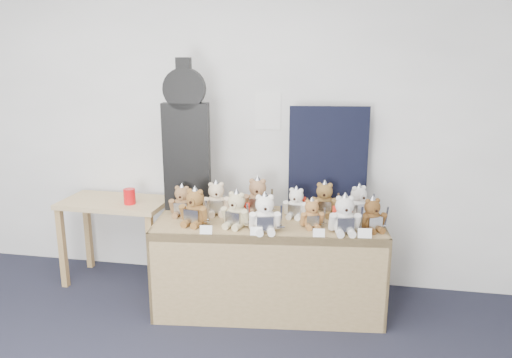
% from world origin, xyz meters
% --- Properties ---
extents(room_shell, '(6.00, 6.00, 6.00)m').
position_xyz_m(room_shell, '(0.87, 2.49, 1.45)').
color(room_shell, silver).
rests_on(room_shell, floor).
extents(display_table, '(1.75, 0.89, 0.70)m').
position_xyz_m(display_table, '(0.98, 1.90, 0.55)').
color(display_table, olive).
rests_on(display_table, floor).
extents(side_table, '(0.88, 0.50, 0.72)m').
position_xyz_m(side_table, '(-0.36, 2.16, 0.60)').
color(side_table, tan).
rests_on(side_table, floor).
extents(guitar_case, '(0.37, 0.15, 1.18)m').
position_xyz_m(guitar_case, '(0.30, 2.12, 1.28)').
color(guitar_case, black).
rests_on(guitar_case, display_table).
extents(navy_board, '(0.61, 0.09, 0.82)m').
position_xyz_m(navy_board, '(1.38, 2.33, 1.11)').
color(navy_board, black).
rests_on(navy_board, display_table).
extents(red_cup, '(0.09, 0.09, 0.13)m').
position_xyz_m(red_cup, '(-0.19, 2.09, 0.79)').
color(red_cup, red).
rests_on(red_cup, side_table).
extents(teddy_front_far_left, '(0.25, 0.22, 0.30)m').
position_xyz_m(teddy_front_far_left, '(0.46, 1.78, 0.82)').
color(teddy_front_far_left, brown).
rests_on(teddy_front_far_left, display_table).
extents(teddy_front_left, '(0.24, 0.22, 0.29)m').
position_xyz_m(teddy_front_left, '(0.77, 1.79, 0.82)').
color(teddy_front_left, '#C6B88C').
rests_on(teddy_front_left, display_table).
extents(teddy_front_centre, '(0.26, 0.23, 0.31)m').
position_xyz_m(teddy_front_centre, '(0.98, 1.72, 0.82)').
color(teddy_front_centre, white).
rests_on(teddy_front_centre, display_table).
extents(teddy_front_right, '(0.20, 0.18, 0.23)m').
position_xyz_m(teddy_front_right, '(1.30, 1.88, 0.80)').
color(teddy_front_right, '#A36F3D').
rests_on(teddy_front_right, display_table).
extents(teddy_front_far_right, '(0.25, 0.22, 0.30)m').
position_xyz_m(teddy_front_far_right, '(1.53, 1.80, 0.82)').
color(teddy_front_far_right, silver).
rests_on(teddy_front_far_right, display_table).
extents(teddy_front_end, '(0.22, 0.21, 0.27)m').
position_xyz_m(teddy_front_end, '(1.72, 1.89, 0.81)').
color(teddy_front_end, brown).
rests_on(teddy_front_end, display_table).
extents(teddy_back_left, '(0.24, 0.22, 0.29)m').
position_xyz_m(teddy_back_left, '(0.55, 2.04, 0.82)').
color(teddy_back_left, beige).
rests_on(teddy_back_left, display_table).
extents(teddy_back_centre_left, '(0.26, 0.22, 0.31)m').
position_xyz_m(teddy_back_centre_left, '(0.86, 2.12, 0.83)').
color(teddy_back_centre_left, '#A07450').
rests_on(teddy_back_centre_left, display_table).
extents(teddy_back_centre_right, '(0.21, 0.18, 0.26)m').
position_xyz_m(teddy_back_centre_right, '(1.16, 2.08, 0.80)').
color(teddy_back_centre_right, white).
rests_on(teddy_back_centre_right, display_table).
extents(teddy_back_right, '(0.24, 0.19, 0.29)m').
position_xyz_m(teddy_back_right, '(1.37, 2.17, 0.82)').
color(teddy_back_right, olive).
rests_on(teddy_back_right, display_table).
extents(teddy_back_end, '(0.23, 0.23, 0.28)m').
position_xyz_m(teddy_back_end, '(1.63, 2.16, 0.81)').
color(teddy_back_end, silver).
rests_on(teddy_back_end, display_table).
extents(teddy_back_far_left, '(0.22, 0.18, 0.27)m').
position_xyz_m(teddy_back_far_left, '(0.30, 1.96, 0.81)').
color(teddy_back_far_left, olive).
rests_on(teddy_back_far_left, display_table).
extents(entry_card_a, '(0.09, 0.03, 0.06)m').
position_xyz_m(entry_card_a, '(0.60, 1.59, 0.73)').
color(entry_card_a, white).
rests_on(entry_card_a, display_table).
extents(entry_card_b, '(0.08, 0.03, 0.06)m').
position_xyz_m(entry_card_b, '(0.94, 1.63, 0.73)').
color(entry_card_b, white).
rests_on(entry_card_b, display_table).
extents(entry_card_c, '(0.08, 0.03, 0.06)m').
position_xyz_m(entry_card_c, '(1.36, 1.68, 0.73)').
color(entry_card_c, white).
rests_on(entry_card_c, display_table).
extents(entry_card_d, '(0.09, 0.03, 0.07)m').
position_xyz_m(entry_card_d, '(1.67, 1.71, 0.74)').
color(entry_card_d, white).
rests_on(entry_card_d, display_table).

